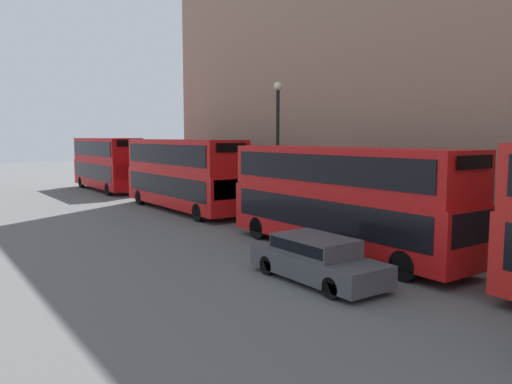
{
  "coord_description": "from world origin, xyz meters",
  "views": [
    {
      "loc": [
        -12.19,
        2.88,
        4.55
      ],
      "look_at": [
        0.48,
        21.04,
        2.1
      ],
      "focal_mm": 35.0,
      "sensor_mm": 36.0,
      "label": 1
    }
  ],
  "objects": [
    {
      "name": "car_hatchback",
      "position": [
        -1.8,
        14.43,
        0.76
      ],
      "size": [
        1.86,
        4.79,
        1.43
      ],
      "color": "#47474C",
      "rests_on": "ground"
    },
    {
      "name": "street_lamp",
      "position": [
        3.73,
        23.72,
        4.49
      ],
      "size": [
        0.44,
        0.44,
        7.38
      ],
      "color": "black",
      "rests_on": "ground"
    },
    {
      "name": "bus_third_in_queue",
      "position": [
        1.6,
        30.59,
        2.42
      ],
      "size": [
        2.59,
        11.49,
        4.4
      ],
      "color": "red",
      "rests_on": "ground"
    },
    {
      "name": "bus_second_in_queue",
      "position": [
        1.6,
        16.84,
        2.3
      ],
      "size": [
        2.59,
        11.21,
        4.16
      ],
      "color": "red",
      "rests_on": "ground"
    },
    {
      "name": "bus_trailing",
      "position": [
        1.6,
        44.83,
        2.45
      ],
      "size": [
        2.59,
        10.58,
        4.46
      ],
      "color": "#B20C0F",
      "rests_on": "ground"
    }
  ]
}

